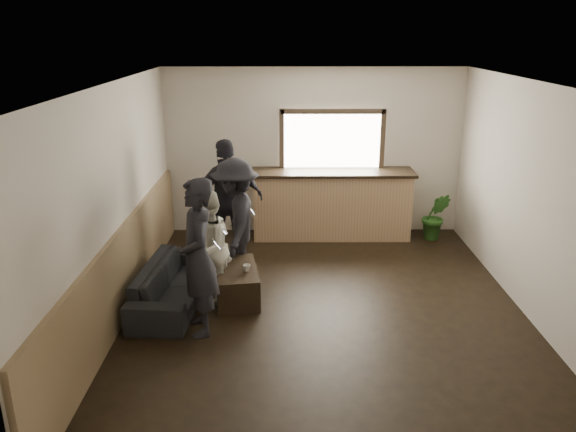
{
  "coord_description": "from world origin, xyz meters",
  "views": [
    {
      "loc": [
        -0.49,
        -6.34,
        3.38
      ],
      "look_at": [
        -0.45,
        0.4,
        1.13
      ],
      "focal_mm": 35.0,
      "sensor_mm": 36.0,
      "label": 1
    }
  ],
  "objects_px": {
    "sofa": "(173,284)",
    "person_b": "(207,248)",
    "potted_plant": "(436,216)",
    "coffee_table": "(237,283)",
    "person_a": "(198,258)",
    "bar_counter": "(332,200)",
    "person_d": "(228,201)",
    "person_c": "(236,221)",
    "cup_a": "(227,259)",
    "cup_b": "(247,268)"
  },
  "relations": [
    {
      "from": "bar_counter",
      "to": "cup_a",
      "type": "bearing_deg",
      "value": -126.0
    },
    {
      "from": "sofa",
      "to": "person_a",
      "type": "relative_size",
      "value": 0.99
    },
    {
      "from": "coffee_table",
      "to": "person_d",
      "type": "distance_m",
      "value": 1.53
    },
    {
      "from": "person_a",
      "to": "person_d",
      "type": "height_order",
      "value": "person_d"
    },
    {
      "from": "sofa",
      "to": "coffee_table",
      "type": "bearing_deg",
      "value": -76.22
    },
    {
      "from": "bar_counter",
      "to": "potted_plant",
      "type": "height_order",
      "value": "bar_counter"
    },
    {
      "from": "bar_counter",
      "to": "cup_b",
      "type": "distance_m",
      "value": 2.75
    },
    {
      "from": "person_c",
      "to": "person_d",
      "type": "height_order",
      "value": "person_d"
    },
    {
      "from": "cup_b",
      "to": "person_b",
      "type": "height_order",
      "value": "person_b"
    },
    {
      "from": "coffee_table",
      "to": "person_d",
      "type": "height_order",
      "value": "person_d"
    },
    {
      "from": "cup_b",
      "to": "potted_plant",
      "type": "height_order",
      "value": "potted_plant"
    },
    {
      "from": "sofa",
      "to": "person_b",
      "type": "xyz_separation_m",
      "value": [
        0.45,
        0.03,
        0.48
      ]
    },
    {
      "from": "bar_counter",
      "to": "person_b",
      "type": "height_order",
      "value": "bar_counter"
    },
    {
      "from": "person_c",
      "to": "person_d",
      "type": "distance_m",
      "value": 0.74
    },
    {
      "from": "cup_b",
      "to": "potted_plant",
      "type": "relative_size",
      "value": 0.12
    },
    {
      "from": "person_b",
      "to": "person_c",
      "type": "xyz_separation_m",
      "value": [
        0.31,
        0.7,
        0.12
      ]
    },
    {
      "from": "potted_plant",
      "to": "person_a",
      "type": "bearing_deg",
      "value": -139.42
    },
    {
      "from": "coffee_table",
      "to": "person_d",
      "type": "xyz_separation_m",
      "value": [
        -0.21,
        1.33,
        0.72
      ]
    },
    {
      "from": "person_b",
      "to": "bar_counter",
      "type": "bearing_deg",
      "value": 149.88
    },
    {
      "from": "coffee_table",
      "to": "person_d",
      "type": "bearing_deg",
      "value": 99.13
    },
    {
      "from": "cup_b",
      "to": "person_b",
      "type": "relative_size",
      "value": 0.06
    },
    {
      "from": "bar_counter",
      "to": "cup_a",
      "type": "xyz_separation_m",
      "value": [
        -1.56,
        -2.14,
        -0.17
      ]
    },
    {
      "from": "coffee_table",
      "to": "potted_plant",
      "type": "relative_size",
      "value": 1.18
    },
    {
      "from": "person_b",
      "to": "person_c",
      "type": "height_order",
      "value": "person_c"
    },
    {
      "from": "sofa",
      "to": "person_b",
      "type": "height_order",
      "value": "person_b"
    },
    {
      "from": "potted_plant",
      "to": "sofa",
      "type": "bearing_deg",
      "value": -149.88
    },
    {
      "from": "coffee_table",
      "to": "potted_plant",
      "type": "distance_m",
      "value": 3.83
    },
    {
      "from": "cup_b",
      "to": "person_b",
      "type": "xyz_separation_m",
      "value": [
        -0.49,
        0.0,
        0.28
      ]
    },
    {
      "from": "sofa",
      "to": "person_d",
      "type": "xyz_separation_m",
      "value": [
        0.59,
        1.45,
        0.67
      ]
    },
    {
      "from": "bar_counter",
      "to": "person_d",
      "type": "xyz_separation_m",
      "value": [
        -1.64,
        -1.01,
        0.29
      ]
    },
    {
      "from": "person_b",
      "to": "person_a",
      "type": "bearing_deg",
      "value": 6.03
    },
    {
      "from": "sofa",
      "to": "cup_b",
      "type": "xyz_separation_m",
      "value": [
        0.94,
        0.03,
        0.2
      ]
    },
    {
      "from": "cup_b",
      "to": "person_a",
      "type": "xyz_separation_m",
      "value": [
        -0.49,
        -0.74,
        0.45
      ]
    },
    {
      "from": "potted_plant",
      "to": "person_c",
      "type": "distance_m",
      "value": 3.58
    },
    {
      "from": "coffee_table",
      "to": "sofa",
      "type": "bearing_deg",
      "value": -171.25
    },
    {
      "from": "bar_counter",
      "to": "coffee_table",
      "type": "xyz_separation_m",
      "value": [
        -1.43,
        -2.34,
        -0.43
      ]
    },
    {
      "from": "potted_plant",
      "to": "person_d",
      "type": "relative_size",
      "value": 0.43
    },
    {
      "from": "bar_counter",
      "to": "potted_plant",
      "type": "xyz_separation_m",
      "value": [
        1.73,
        -0.17,
        -0.24
      ]
    },
    {
      "from": "potted_plant",
      "to": "person_d",
      "type": "xyz_separation_m",
      "value": [
        -3.37,
        -0.84,
        0.53
      ]
    },
    {
      "from": "coffee_table",
      "to": "person_d",
      "type": "relative_size",
      "value": 0.51
    },
    {
      "from": "person_a",
      "to": "potted_plant",
      "type": "bearing_deg",
      "value": 115.5
    },
    {
      "from": "sofa",
      "to": "person_c",
      "type": "relative_size",
      "value": 1.05
    },
    {
      "from": "cup_a",
      "to": "potted_plant",
      "type": "xyz_separation_m",
      "value": [
        3.29,
        1.97,
        -0.07
      ]
    },
    {
      "from": "cup_b",
      "to": "person_d",
      "type": "distance_m",
      "value": 1.54
    },
    {
      "from": "cup_a",
      "to": "sofa",
      "type": "bearing_deg",
      "value": -154.47
    },
    {
      "from": "cup_a",
      "to": "potted_plant",
      "type": "distance_m",
      "value": 3.83
    },
    {
      "from": "coffee_table",
      "to": "person_a",
      "type": "distance_m",
      "value": 1.15
    },
    {
      "from": "cup_b",
      "to": "person_c",
      "type": "height_order",
      "value": "person_c"
    },
    {
      "from": "bar_counter",
      "to": "potted_plant",
      "type": "bearing_deg",
      "value": -5.59
    },
    {
      "from": "coffee_table",
      "to": "cup_a",
      "type": "relative_size",
      "value": 7.71
    }
  ]
}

